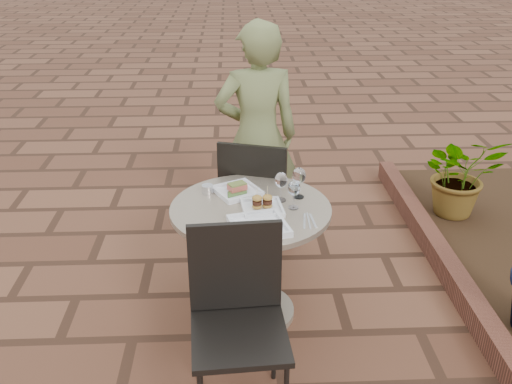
{
  "coord_description": "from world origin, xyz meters",
  "views": [
    {
      "loc": [
        0.18,
        -3.03,
        2.17
      ],
      "look_at": [
        0.3,
        -0.2,
        0.82
      ],
      "focal_mm": 40.0,
      "sensor_mm": 36.0,
      "label": 1
    }
  ],
  "objects_px": {
    "chair_near": "(237,306)",
    "diner": "(257,137)",
    "chair_far": "(256,194)",
    "plate_sliders": "(262,206)",
    "plate_salmon": "(237,190)",
    "plate_tuna": "(259,226)",
    "cafe_table": "(251,245)"
  },
  "relations": [
    {
      "from": "chair_near",
      "to": "plate_salmon",
      "type": "xyz_separation_m",
      "value": [
        0.01,
        0.84,
        0.2
      ]
    },
    {
      "from": "chair_far",
      "to": "plate_sliders",
      "type": "height_order",
      "value": "chair_far"
    },
    {
      "from": "cafe_table",
      "to": "plate_sliders",
      "type": "xyz_separation_m",
      "value": [
        0.06,
        -0.04,
        0.27
      ]
    },
    {
      "from": "cafe_table",
      "to": "plate_salmon",
      "type": "relative_size",
      "value": 2.86
    },
    {
      "from": "chair_near",
      "to": "plate_sliders",
      "type": "distance_m",
      "value": 0.67
    },
    {
      "from": "chair_far",
      "to": "plate_sliders",
      "type": "relative_size",
      "value": 3.87
    },
    {
      "from": "chair_near",
      "to": "plate_sliders",
      "type": "height_order",
      "value": "chair_near"
    },
    {
      "from": "chair_far",
      "to": "diner",
      "type": "relative_size",
      "value": 0.58
    },
    {
      "from": "cafe_table",
      "to": "diner",
      "type": "distance_m",
      "value": 0.98
    },
    {
      "from": "cafe_table",
      "to": "chair_far",
      "type": "bearing_deg",
      "value": 84.29
    },
    {
      "from": "chair_near",
      "to": "diner",
      "type": "distance_m",
      "value": 1.61
    },
    {
      "from": "plate_sliders",
      "to": "plate_tuna",
      "type": "xyz_separation_m",
      "value": [
        -0.03,
        -0.21,
        -0.01
      ]
    },
    {
      "from": "plate_tuna",
      "to": "diner",
      "type": "bearing_deg",
      "value": 87.82
    },
    {
      "from": "chair_far",
      "to": "chair_near",
      "type": "bearing_deg",
      "value": 100.08
    },
    {
      "from": "chair_near",
      "to": "diner",
      "type": "xyz_separation_m",
      "value": [
        0.16,
        1.58,
        0.25
      ]
    },
    {
      "from": "diner",
      "to": "plate_tuna",
      "type": "bearing_deg",
      "value": 81.51
    },
    {
      "from": "chair_near",
      "to": "plate_sliders",
      "type": "bearing_deg",
      "value": 72.63
    },
    {
      "from": "chair_far",
      "to": "plate_salmon",
      "type": "relative_size",
      "value": 2.95
    },
    {
      "from": "plate_salmon",
      "to": "plate_sliders",
      "type": "height_order",
      "value": "plate_sliders"
    },
    {
      "from": "chair_near",
      "to": "plate_salmon",
      "type": "distance_m",
      "value": 0.86
    },
    {
      "from": "cafe_table",
      "to": "chair_far",
      "type": "xyz_separation_m",
      "value": [
        0.05,
        0.53,
        0.07
      ]
    },
    {
      "from": "plate_salmon",
      "to": "chair_far",
      "type": "bearing_deg",
      "value": 70.71
    },
    {
      "from": "chair_far",
      "to": "diner",
      "type": "xyz_separation_m",
      "value": [
        0.02,
        0.39,
        0.25
      ]
    },
    {
      "from": "chair_far",
      "to": "chair_near",
      "type": "xyz_separation_m",
      "value": [
        -0.14,
        -1.19,
        0.0
      ]
    },
    {
      "from": "diner",
      "to": "plate_salmon",
      "type": "relative_size",
      "value": 5.11
    },
    {
      "from": "plate_salmon",
      "to": "plate_sliders",
      "type": "relative_size",
      "value": 1.31
    },
    {
      "from": "plate_sliders",
      "to": "plate_tuna",
      "type": "distance_m",
      "value": 0.21
    },
    {
      "from": "plate_sliders",
      "to": "diner",
      "type": "bearing_deg",
      "value": 89.08
    },
    {
      "from": "chair_far",
      "to": "diner",
      "type": "height_order",
      "value": "diner"
    },
    {
      "from": "plate_tuna",
      "to": "cafe_table",
      "type": "bearing_deg",
      "value": 97.48
    },
    {
      "from": "chair_far",
      "to": "plate_sliders",
      "type": "xyz_separation_m",
      "value": [
        0.01,
        -0.58,
        0.21
      ]
    },
    {
      "from": "plate_salmon",
      "to": "plate_tuna",
      "type": "relative_size",
      "value": 0.93
    }
  ]
}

